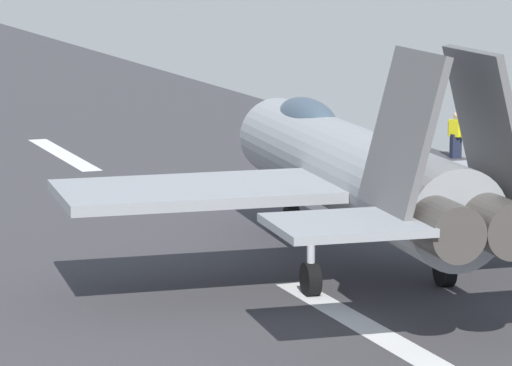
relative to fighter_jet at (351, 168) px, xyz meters
name	(u,v)px	position (x,y,z in m)	size (l,w,h in m)	color
ground_plane	(382,337)	(-5.36, 1.80, -2.51)	(400.00, 400.00, 0.00)	slate
runway_strip	(382,337)	(-5.37, 1.80, -2.50)	(240.00, 26.00, 0.02)	#3F3D40
fighter_jet	(351,168)	(0.00, 0.00, 0.00)	(17.05, 14.34, 5.71)	#96999B
crew_person	(456,135)	(14.40, -10.85, -1.68)	(0.66, 0.42, 1.65)	#1E2338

